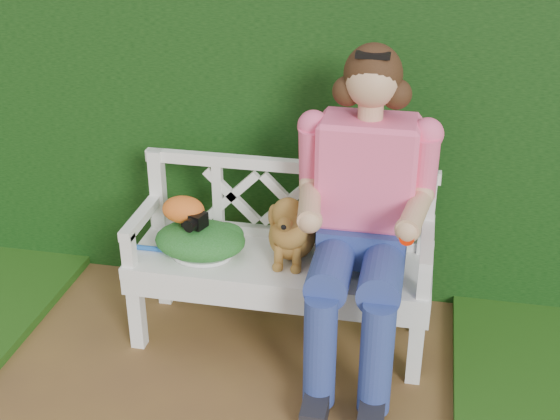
# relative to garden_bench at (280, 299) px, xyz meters

# --- Properties ---
(brick_wall) EXTENTS (10.00, 0.30, 2.20)m
(brick_wall) POSITION_rel_garden_bench_xyz_m (-0.20, 0.82, 0.86)
(brick_wall) COLOR #5B1E12
(brick_wall) RESTS_ON ground
(ivy_hedge) EXTENTS (10.00, 0.18, 1.70)m
(ivy_hedge) POSITION_rel_garden_bench_xyz_m (-0.20, 0.60, 0.61)
(ivy_hedge) COLOR #1F4A16
(ivy_hedge) RESTS_ON ground
(garden_bench) EXTENTS (1.64, 0.79, 0.48)m
(garden_bench) POSITION_rel_garden_bench_xyz_m (0.00, 0.00, 0.00)
(garden_bench) COLOR white
(garden_bench) RESTS_ON ground
(seated_woman) EXTENTS (0.93, 1.08, 1.62)m
(seated_woman) POSITION_rel_garden_bench_xyz_m (0.41, -0.02, 0.57)
(seated_woman) COLOR red
(seated_woman) RESTS_ON ground
(dog) EXTENTS (0.27, 0.36, 0.38)m
(dog) POSITION_rel_garden_bench_xyz_m (0.06, 0.01, 0.43)
(dog) COLOR #974D2A
(dog) RESTS_ON garden_bench
(tennis_racket) EXTENTS (0.60, 0.29, 0.03)m
(tennis_racket) POSITION_rel_garden_bench_xyz_m (-0.41, -0.06, 0.25)
(tennis_racket) COLOR silver
(tennis_racket) RESTS_ON garden_bench
(green_bag) EXTENTS (0.56, 0.51, 0.16)m
(green_bag) POSITION_rel_garden_bench_xyz_m (-0.40, -0.03, 0.32)
(green_bag) COLOR green
(green_bag) RESTS_ON garden_bench
(camera_item) EXTENTS (0.13, 0.12, 0.07)m
(camera_item) POSITION_rel_garden_bench_xyz_m (-0.42, -0.04, 0.43)
(camera_item) COLOR black
(camera_item) RESTS_ON green_bag
(baseball_glove) EXTENTS (0.26, 0.22, 0.14)m
(baseball_glove) POSITION_rel_garden_bench_xyz_m (-0.49, -0.00, 0.46)
(baseball_glove) COLOR orange
(baseball_glove) RESTS_ON green_bag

